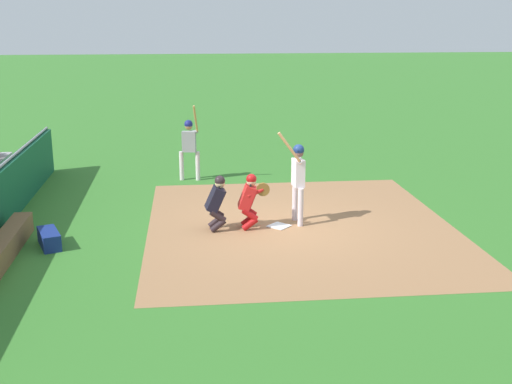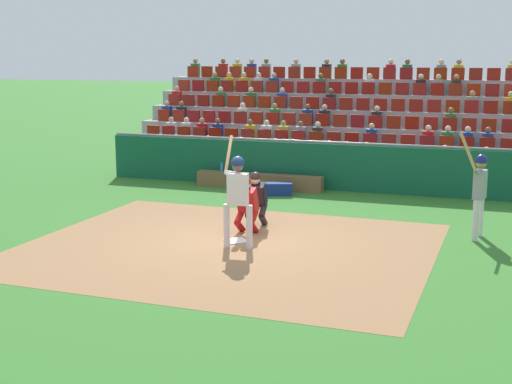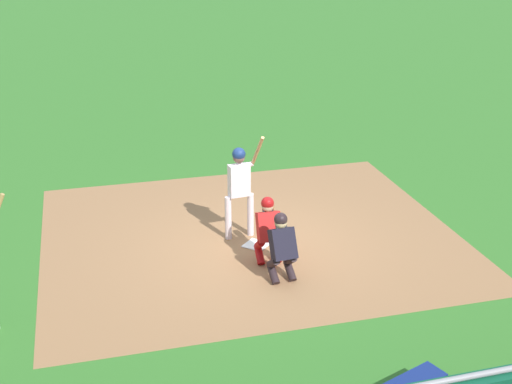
{
  "view_description": "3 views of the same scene",
  "coord_description": "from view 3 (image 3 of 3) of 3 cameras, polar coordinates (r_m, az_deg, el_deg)",
  "views": [
    {
      "loc": [
        13.96,
        -2.23,
        4.62
      ],
      "look_at": [
        0.29,
        -0.57,
        0.93
      ],
      "focal_mm": 44.94,
      "sensor_mm": 36.0,
      "label": 1
    },
    {
      "loc": [
        -5.18,
        13.5,
        3.87
      ],
      "look_at": [
        -0.11,
        -0.94,
        0.89
      ],
      "focal_mm": 49.83,
      "sensor_mm": 36.0,
      "label": 2
    },
    {
      "loc": [
        -3.25,
        -11.63,
        6.03
      ],
      "look_at": [
        -0.1,
        -0.34,
        1.28
      ],
      "focal_mm": 48.19,
      "sensor_mm": 36.0,
      "label": 3
    }
  ],
  "objects": [
    {
      "name": "infield_dirt_patch",
      "position": [
        13.93,
        -0.52,
        -3.56
      ],
      "size": [
        8.28,
        7.14,
        0.01
      ],
      "primitive_type": "cube",
      "rotation": [
        0.0,
        0.0,
        -0.01
      ],
      "color": "#9D6F49",
      "rests_on": "ground_plane"
    },
    {
      "name": "home_plate_umpire",
      "position": [
        11.98,
        2.17,
        -4.38
      ],
      "size": [
        0.49,
        0.49,
        1.29
      ],
      "color": "#2B1E22",
      "rests_on": "ground_plane"
    },
    {
      "name": "catcher_crouching",
      "position": [
        12.61,
        1.03,
        -2.84
      ],
      "size": [
        0.47,
        0.72,
        1.3
      ],
      "color": "#AD1213",
      "rests_on": "ground_plane"
    },
    {
      "name": "home_plate_marker",
      "position": [
        13.5,
        0.03,
        -4.4
      ],
      "size": [
        0.62,
        0.62,
        0.02
      ],
      "primitive_type": "cube",
      "rotation": [
        0.0,
        0.0,
        0.79
      ],
      "color": "white",
      "rests_on": "infield_dirt_patch"
    },
    {
      "name": "batter_at_plate",
      "position": [
        13.39,
        -1.36,
        0.83
      ],
      "size": [
        0.67,
        0.68,
        2.24
      ],
      "color": "silver",
      "rests_on": "ground_plane"
    },
    {
      "name": "ground_plane",
      "position": [
        13.5,
        0.03,
        -4.46
      ],
      "size": [
        160.0,
        160.0,
        0.0
      ],
      "primitive_type": "plane",
      "color": "#357429"
    }
  ]
}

